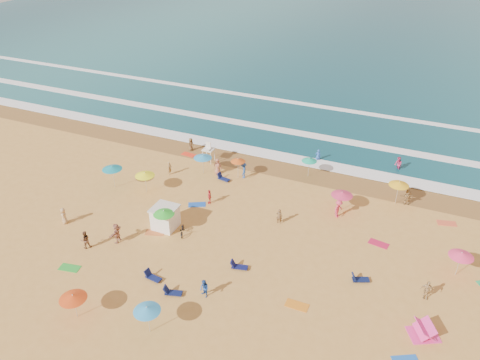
% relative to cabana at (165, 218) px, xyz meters
% --- Properties ---
extents(ground, '(220.00, 220.00, 0.00)m').
position_rel_cabana_xyz_m(ground, '(6.45, 2.12, -1.00)').
color(ground, gold).
rests_on(ground, ground).
extents(ocean, '(220.00, 140.00, 0.18)m').
position_rel_cabana_xyz_m(ocean, '(6.45, 86.12, -1.00)').
color(ocean, '#0C4756').
rests_on(ocean, ground).
extents(wet_sand, '(220.00, 220.00, 0.00)m').
position_rel_cabana_xyz_m(wet_sand, '(6.45, 14.62, -0.99)').
color(wet_sand, olive).
rests_on(wet_sand, ground).
extents(surf_foam, '(200.00, 18.70, 0.05)m').
position_rel_cabana_xyz_m(surf_foam, '(6.45, 23.44, -0.90)').
color(surf_foam, white).
rests_on(surf_foam, ground).
extents(cabana, '(2.00, 2.00, 2.00)m').
position_rel_cabana_xyz_m(cabana, '(0.00, 0.00, 0.00)').
color(cabana, white).
rests_on(cabana, ground).
extents(cabana_roof, '(2.20, 2.20, 0.12)m').
position_rel_cabana_xyz_m(cabana_roof, '(0.00, 0.00, 1.06)').
color(cabana_roof, silver).
rests_on(cabana_roof, cabana).
extents(bicycle, '(1.26, 1.84, 0.91)m').
position_rel_cabana_xyz_m(bicycle, '(1.90, -0.30, -0.54)').
color(bicycle, black).
rests_on(bicycle, ground).
extents(lifeguard_stand, '(1.20, 1.20, 2.10)m').
position_rel_cabana_xyz_m(lifeguard_stand, '(-2.13, 12.82, 0.05)').
color(lifeguard_stand, white).
rests_on(lifeguard_stand, ground).
extents(beach_umbrellas, '(48.56, 27.75, 0.79)m').
position_rel_cabana_xyz_m(beach_umbrellas, '(11.52, 2.70, 1.12)').
color(beach_umbrellas, '#D35416').
rests_on(beach_umbrellas, ground).
extents(loungers, '(44.55, 17.68, 0.34)m').
position_rel_cabana_xyz_m(loungers, '(9.46, -1.00, -0.83)').
color(loungers, '#0F204D').
rests_on(loungers, ground).
extents(towels, '(50.62, 26.00, 0.03)m').
position_rel_cabana_xyz_m(towels, '(7.35, 0.61, -0.98)').
color(towels, red).
rests_on(towels, ground).
extents(popup_tents, '(7.31, 13.42, 1.20)m').
position_rel_cabana_xyz_m(popup_tents, '(25.19, 2.10, -0.40)').
color(popup_tents, '#FB3797').
rests_on(popup_tents, ground).
extents(beachgoers, '(32.29, 26.84, 2.10)m').
position_rel_cabana_xyz_m(beachgoers, '(5.77, 6.20, -0.17)').
color(beachgoers, '#2451A9').
rests_on(beachgoers, ground).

